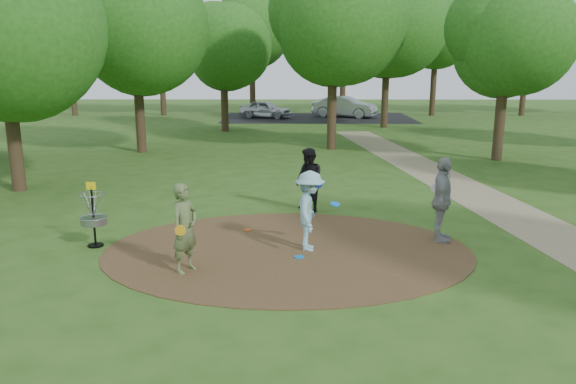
{
  "coord_description": "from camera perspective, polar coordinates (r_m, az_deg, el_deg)",
  "views": [
    {
      "loc": [
        0.11,
        -12.16,
        4.26
      ],
      "look_at": [
        0.0,
        1.2,
        1.1
      ],
      "focal_mm": 35.0,
      "sensor_mm": 36.0,
      "label": 1
    }
  ],
  "objects": [
    {
      "name": "ground",
      "position": [
        12.88,
        -0.04,
        -6.0
      ],
      "size": [
        100.0,
        100.0,
        0.0
      ],
      "primitive_type": "plane",
      "color": "#2D5119",
      "rests_on": "ground"
    },
    {
      "name": "car_left",
      "position": [
        42.24,
        -2.3,
        8.4
      ],
      "size": [
        4.09,
        2.77,
        1.29
      ],
      "primitive_type": "imported",
      "rotation": [
        0.0,
        0.0,
        1.21
      ],
      "color": "#B9B9C2",
      "rests_on": "ground"
    },
    {
      "name": "player_throwing_with_disc",
      "position": [
        12.7,
        2.21,
        -1.95
      ],
      "size": [
        1.11,
        1.24,
        1.84
      ],
      "color": "#8CC1D1",
      "rests_on": "ground"
    },
    {
      "name": "parking_lot",
      "position": [
        42.41,
        3.04,
        7.54
      ],
      "size": [
        14.0,
        8.0,
        0.01
      ],
      "primitive_type": "cube",
      "color": "black",
      "rests_on": "ground"
    },
    {
      "name": "footpath",
      "position": [
        16.11,
        23.87,
        -3.18
      ],
      "size": [
        7.55,
        39.89,
        0.01
      ],
      "primitive_type": "cube",
      "rotation": [
        0.0,
        0.0,
        0.14
      ],
      "color": "#8C7A5B",
      "rests_on": "ground"
    },
    {
      "name": "disc_golf_basket",
      "position": [
        13.71,
        -19.21,
        -1.75
      ],
      "size": [
        0.63,
        0.63,
        1.54
      ],
      "color": "black",
      "rests_on": "ground"
    },
    {
      "name": "player_observer_with_disc",
      "position": [
        11.58,
        -10.43,
        -3.64
      ],
      "size": [
        0.72,
        0.81,
        1.86
      ],
      "color": "#596A3D",
      "rests_on": "ground"
    },
    {
      "name": "dirt_clearing",
      "position": [
        12.88,
        -0.04,
        -5.96
      ],
      "size": [
        8.4,
        8.4,
        0.02
      ],
      "primitive_type": "cylinder",
      "color": "#47301C",
      "rests_on": "ground"
    },
    {
      "name": "player_walking_with_disc",
      "position": [
        15.89,
        2.15,
        1.17
      ],
      "size": [
        1.06,
        1.13,
        1.84
      ],
      "color": "black",
      "rests_on": "ground"
    },
    {
      "name": "tree_ring",
      "position": [
        21.58,
        2.48,
        15.9
      ],
      "size": [
        37.21,
        45.62,
        9.37
      ],
      "color": "#332316",
      "rests_on": "ground"
    },
    {
      "name": "car_right",
      "position": [
        42.97,
        5.79,
        8.61
      ],
      "size": [
        5.06,
        3.45,
        1.58
      ],
      "primitive_type": "imported",
      "rotation": [
        0.0,
        0.0,
        1.16
      ],
      "color": "#AFB2B7",
      "rests_on": "ground"
    },
    {
      "name": "player_waiting_with_disc",
      "position": [
        13.76,
        15.38,
        -0.8
      ],
      "size": [
        0.81,
        1.29,
        2.04
      ],
      "color": "#969699",
      "rests_on": "ground"
    },
    {
      "name": "disc_ground_red",
      "position": [
        14.36,
        -4.12,
        -3.86
      ],
      "size": [
        0.22,
        0.22,
        0.02
      ],
      "primitive_type": "cylinder",
      "color": "#BA4112",
      "rests_on": "dirt_clearing"
    },
    {
      "name": "disc_ground_blue",
      "position": [
        12.42,
        1.16,
        -6.61
      ],
      "size": [
        0.22,
        0.22,
        0.02
      ],
      "primitive_type": "cylinder",
      "color": "#0B72C1",
      "rests_on": "dirt_clearing"
    }
  ]
}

